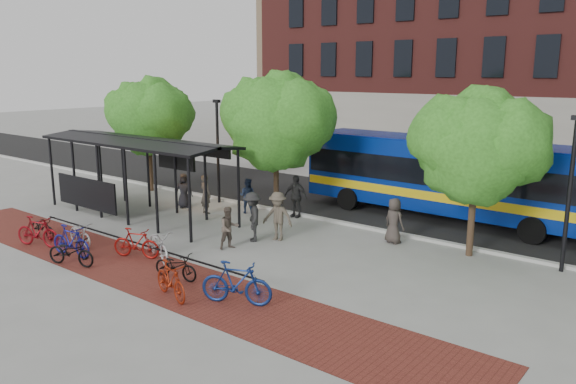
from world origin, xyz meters
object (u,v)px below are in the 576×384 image
Objects in this scene: bike_4 at (71,252)px; pedestrian_3 at (278,216)px; bike_1 at (37,232)px; pedestrian_8 at (229,228)px; tree_a at (150,114)px; pedestrian_2 at (248,196)px; bus_shelter at (135,150)px; tree_b at (278,118)px; bike_11 at (236,283)px; pedestrian_6 at (394,221)px; tree_c at (480,143)px; bike_5 at (136,243)px; pedestrian_1 at (206,194)px; bike_2 at (80,234)px; lamp_post_left at (218,148)px; lamp_post_right at (570,190)px; pedestrian_9 at (253,217)px; bike_8 at (176,266)px; bus at (446,174)px; bike_3 at (71,241)px; pedestrian_4 at (296,196)px; bike_0 at (43,227)px; pedestrian_0 at (184,191)px; bike_6 at (159,244)px; bike_9 at (171,280)px.

pedestrian_3 is at bearing -47.00° from bike_4.
pedestrian_3 reaches higher than bike_1.
tree_a is at bearing 85.54° from pedestrian_8.
pedestrian_2 reaches higher than bike_1.
bus_shelter is 6.64m from tree_b.
pedestrian_6 is at bearing -28.26° from bike_11.
tree_c reaches higher than bike_1.
bike_5 is 6.55m from pedestrian_1.
tree_b reaches higher than bike_5.
tree_a is at bearing 43.52° from bike_2.
lamp_post_left is 1.00× the size of lamp_post_right.
lamp_post_left is at bearing 24.26° from bike_11.
tree_c is at bearing 71.35° from pedestrian_9.
bike_11 is (2.88, -0.23, 0.20)m from bike_8.
bus is 8.08× the size of pedestrian_2.
pedestrian_6 is (7.32, 9.12, 0.40)m from bike_4.
tree_a is at bearing 134.60° from bus_shelter.
pedestrian_9 reaches higher than pedestrian_3.
lamp_post_left reaches higher than pedestrian_9.
bike_3 is 9.80m from pedestrian_4.
bike_0 is at bearing 76.83° from bike_5.
pedestrian_0 is (0.49, 6.89, 0.39)m from bike_0.
bike_3 is 0.90× the size of bike_6.
pedestrian_8 is (-0.71, -1.96, -0.16)m from pedestrian_3.
bike_4 is at bearing -117.98° from pedestrian_0.
tree_b is at bearing -43.12° from bike_1.
bike_6 is 3.60m from bike_9.
bike_6 is 1.09× the size of pedestrian_9.
pedestrian_4 is at bearing -29.70° from bike_4.
bus is 10.26m from pedestrian_8.
pedestrian_9 is (-10.26, -3.83, -1.78)m from lamp_post_right.
bike_2 is (1.10, 1.08, -0.13)m from bike_1.
pedestrian_1 is (-1.70, 7.82, 0.42)m from bike_4.
bike_1 is at bearing 104.23° from bike_9.
tree_c is 3.30× the size of bike_5.
pedestrian_4 is (0.12, 7.65, 0.41)m from bike_6.
pedestrian_1 reaches higher than bike_11.
pedestrian_6 is at bearing 81.17° from pedestrian_9.
tree_b is 4.93m from pedestrian_1.
pedestrian_0 reaches higher than bike_8.
tree_a is at bearing 180.00° from tree_c.
pedestrian_3 is at bearing -50.76° from bike_5.
bike_4 is 11.70m from pedestrian_6.
tree_c is (8.99, -0.00, -0.41)m from tree_b.
lamp_post_right is 14.63m from bike_5.
bus_shelter is 14.77m from tree_c.
bike_4 is at bearing -73.85° from lamp_post_left.
bike_6 is at bearing -113.89° from bus.
tree_c is at bearing -26.61° from bike_6.
pedestrian_2 is (1.59, 7.62, 0.37)m from bike_2.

